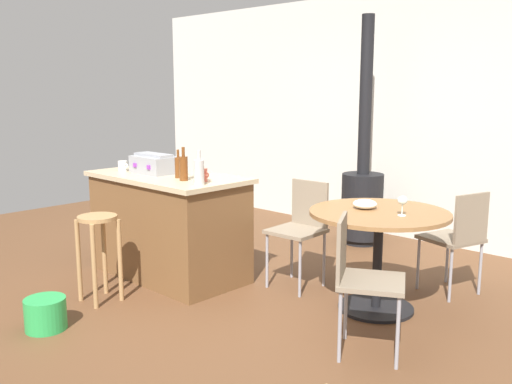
{
  "coord_description": "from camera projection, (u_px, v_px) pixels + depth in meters",
  "views": [
    {
      "loc": [
        3.12,
        -2.91,
        1.64
      ],
      "look_at": [
        0.05,
        0.31,
        0.83
      ],
      "focal_mm": 39.72,
      "sensor_mm": 36.0,
      "label": 1
    }
  ],
  "objects": [
    {
      "name": "ground_plane",
      "position": [
        225.0,
        299.0,
        4.48
      ],
      "size": [
        8.8,
        8.8,
        0.0
      ],
      "primitive_type": "plane",
      "color": "brown"
    },
    {
      "name": "back_wall",
      "position": [
        406.0,
        116.0,
        6.2
      ],
      "size": [
        8.0,
        0.1,
        2.7
      ],
      "primitive_type": "cube",
      "color": "beige",
      "rests_on": "ground_plane"
    },
    {
      "name": "kitchen_island",
      "position": [
        169.0,
        225.0,
        4.99
      ],
      "size": [
        1.46,
        0.78,
        0.91
      ],
      "color": "brown",
      "rests_on": "ground_plane"
    },
    {
      "name": "wooden_stool",
      "position": [
        98.0,
        242.0,
        4.37
      ],
      "size": [
        0.3,
        0.3,
        0.68
      ],
      "color": "#A37A4C",
      "rests_on": "ground_plane"
    },
    {
      "name": "dining_table",
      "position": [
        378.0,
        235.0,
        4.18
      ],
      "size": [
        1.03,
        1.03,
        0.76
      ],
      "color": "black",
      "rests_on": "ground_plane"
    },
    {
      "name": "folding_chair_near",
      "position": [
        458.0,
        235.0,
        4.5
      ],
      "size": [
        0.5,
        0.5,
        0.85
      ],
      "color": "#7F705B",
      "rests_on": "ground_plane"
    },
    {
      "name": "folding_chair_far",
      "position": [
        301.0,
        224.0,
        4.73
      ],
      "size": [
        0.42,
        0.42,
        0.88
      ],
      "color": "#7F705B",
      "rests_on": "ground_plane"
    },
    {
      "name": "folding_chair_left",
      "position": [
        360.0,
        274.0,
        3.5
      ],
      "size": [
        0.54,
        0.54,
        0.87
      ],
      "color": "#7F705B",
      "rests_on": "ground_plane"
    },
    {
      "name": "wood_stove",
      "position": [
        362.0,
        190.0,
        6.02
      ],
      "size": [
        0.44,
        0.45,
        2.39
      ],
      "color": "black",
      "rests_on": "ground_plane"
    },
    {
      "name": "toolbox",
      "position": [
        154.0,
        164.0,
        4.98
      ],
      "size": [
        0.41,
        0.26,
        0.17
      ],
      "color": "gray",
      "rests_on": "kitchen_island"
    },
    {
      "name": "bottle_0",
      "position": [
        199.0,
        172.0,
        4.36
      ],
      "size": [
        0.08,
        0.08,
        0.27
      ],
      "color": "#B7B2AD",
      "rests_on": "kitchen_island"
    },
    {
      "name": "bottle_1",
      "position": [
        184.0,
        168.0,
        4.58
      ],
      "size": [
        0.07,
        0.07,
        0.27
      ],
      "color": "#603314",
      "rests_on": "kitchen_island"
    },
    {
      "name": "bottle_2",
      "position": [
        178.0,
        167.0,
        4.72
      ],
      "size": [
        0.06,
        0.06,
        0.24
      ],
      "color": "#603314",
      "rests_on": "kitchen_island"
    },
    {
      "name": "cup_0",
      "position": [
        162.0,
        164.0,
        5.28
      ],
      "size": [
        0.12,
        0.09,
        0.09
      ],
      "color": "#383838",
      "rests_on": "kitchen_island"
    },
    {
      "name": "cup_1",
      "position": [
        203.0,
        175.0,
        4.54
      ],
      "size": [
        0.11,
        0.08,
        0.11
      ],
      "color": "#DB6651",
      "rests_on": "kitchen_island"
    },
    {
      "name": "cup_2",
      "position": [
        123.0,
        166.0,
        5.12
      ],
      "size": [
        0.12,
        0.09,
        0.09
      ],
      "color": "white",
      "rests_on": "kitchen_island"
    },
    {
      "name": "wine_glass",
      "position": [
        403.0,
        201.0,
        3.98
      ],
      "size": [
        0.07,
        0.07,
        0.14
      ],
      "color": "silver",
      "rests_on": "dining_table"
    },
    {
      "name": "serving_bowl",
      "position": [
        365.0,
        204.0,
        4.23
      ],
      "size": [
        0.18,
        0.18,
        0.07
      ],
      "primitive_type": "ellipsoid",
      "color": "white",
      "rests_on": "dining_table"
    },
    {
      "name": "plastic_bucket",
      "position": [
        46.0,
        314.0,
        3.91
      ],
      "size": [
        0.28,
        0.28,
        0.22
      ],
      "primitive_type": "cylinder",
      "color": "green",
      "rests_on": "ground_plane"
    }
  ]
}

